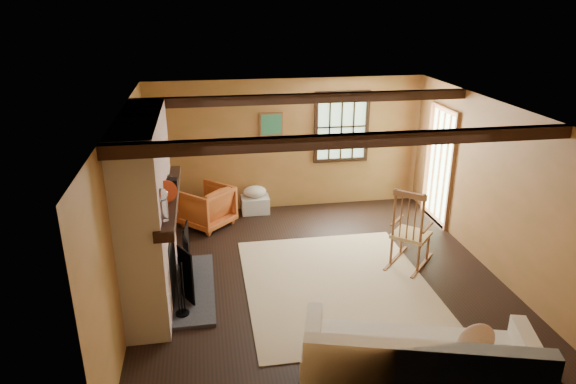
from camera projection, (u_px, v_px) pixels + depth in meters
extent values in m
plane|color=black|center=(319.00, 279.00, 7.23)|extent=(5.50, 5.50, 0.00)
cube|color=#AB6A3C|center=(287.00, 145.00, 9.34)|extent=(5.00, 0.02, 2.40)
cube|color=#AB6A3C|center=(396.00, 320.00, 4.27)|extent=(5.00, 0.02, 2.40)
cube|color=#AB6A3C|center=(127.00, 212.00, 6.42)|extent=(0.02, 5.50, 2.40)
cube|color=#AB6A3C|center=(495.00, 189.00, 7.19)|extent=(0.02, 5.50, 2.40)
cube|color=silver|center=(324.00, 110.00, 6.38)|extent=(5.00, 5.50, 0.02)
cube|color=black|center=(350.00, 141.00, 5.30)|extent=(5.00, 0.12, 0.14)
cube|color=black|center=(305.00, 98.00, 7.51)|extent=(5.00, 0.12, 0.14)
cube|color=black|center=(342.00, 127.00, 9.36)|extent=(1.02, 0.06, 1.32)
cube|color=#A1CB9B|center=(341.00, 127.00, 9.39)|extent=(0.90, 0.01, 1.20)
cube|color=black|center=(342.00, 127.00, 9.37)|extent=(0.90, 0.03, 0.02)
cube|color=brown|center=(439.00, 166.00, 8.83)|extent=(0.06, 1.00, 2.06)
cube|color=#A1CB9B|center=(440.00, 166.00, 8.83)|extent=(0.01, 0.80, 1.85)
cube|color=brown|center=(271.00, 124.00, 9.12)|extent=(0.42, 0.03, 0.42)
cube|color=#226767|center=(271.00, 125.00, 9.11)|extent=(0.36, 0.01, 0.36)
cube|color=#98413B|center=(147.00, 211.00, 6.46)|extent=(0.50, 2.20, 2.40)
cube|color=black|center=(158.00, 263.00, 6.74)|extent=(0.38, 1.00, 0.85)
cube|color=#3C3C42|center=(194.00, 288.00, 6.95)|extent=(0.55, 1.80, 0.05)
cube|color=black|center=(169.00, 198.00, 6.45)|extent=(0.22, 2.30, 0.12)
cube|color=black|center=(186.00, 275.00, 6.52)|extent=(0.20, 0.32, 0.72)
cube|color=black|center=(186.00, 261.00, 6.86)|extent=(0.09, 0.36, 0.72)
cube|color=black|center=(187.00, 249.00, 7.20)|extent=(0.06, 0.36, 0.72)
cylinder|color=black|center=(183.00, 313.00, 6.34)|extent=(0.17, 0.17, 0.02)
cylinder|color=black|center=(178.00, 291.00, 6.19)|extent=(0.02, 0.02, 0.70)
cylinder|color=black|center=(180.00, 290.00, 6.22)|extent=(0.02, 0.02, 0.70)
cylinder|color=black|center=(183.00, 288.00, 6.25)|extent=(0.02, 0.02, 0.70)
cylinder|color=white|center=(163.00, 210.00, 5.63)|extent=(0.11, 0.11, 0.24)
sphere|color=white|center=(162.00, 194.00, 5.56)|extent=(0.13, 0.13, 0.13)
cylinder|color=#B83715|center=(166.00, 192.00, 6.11)|extent=(0.28, 0.11, 0.28)
cube|color=black|center=(168.00, 184.00, 6.58)|extent=(0.24, 0.15, 0.13)
cylinder|color=black|center=(169.00, 179.00, 6.80)|extent=(0.08, 0.08, 0.10)
cylinder|color=black|center=(169.00, 179.00, 6.86)|extent=(0.06, 0.06, 0.07)
cube|color=#C8B185|center=(337.00, 285.00, 7.08)|extent=(2.50, 3.00, 0.01)
cube|color=tan|center=(411.00, 235.00, 7.51)|extent=(0.68, 0.68, 0.05)
cube|color=brown|center=(410.00, 195.00, 7.10)|extent=(0.39, 0.36, 0.08)
cylinder|color=brown|center=(428.00, 247.00, 7.64)|extent=(0.04, 0.04, 0.45)
cylinder|color=brown|center=(402.00, 240.00, 7.85)|extent=(0.04, 0.04, 0.45)
cylinder|color=brown|center=(418.00, 258.00, 7.32)|extent=(0.04, 0.04, 0.45)
cylinder|color=brown|center=(391.00, 251.00, 7.53)|extent=(0.04, 0.04, 0.45)
cylinder|color=brown|center=(422.00, 220.00, 7.11)|extent=(0.04, 0.04, 0.77)
cylinder|color=brown|center=(394.00, 214.00, 7.32)|extent=(0.04, 0.04, 0.77)
cylinder|color=brown|center=(415.00, 220.00, 7.17)|extent=(0.02, 0.02, 0.64)
cylinder|color=brown|center=(408.00, 218.00, 7.22)|extent=(0.02, 0.02, 0.64)
cylinder|color=brown|center=(401.00, 217.00, 7.27)|extent=(0.02, 0.02, 0.64)
cube|color=brown|center=(427.00, 227.00, 7.33)|extent=(0.32, 0.35, 0.03)
cube|color=brown|center=(397.00, 220.00, 7.56)|extent=(0.32, 0.35, 0.03)
cube|color=brown|center=(422.00, 265.00, 7.56)|extent=(0.62, 0.68, 0.03)
cube|color=brown|center=(395.00, 258.00, 7.77)|extent=(0.62, 0.68, 0.03)
cube|color=white|center=(417.00, 375.00, 5.05)|extent=(2.37, 1.55, 0.48)
cube|color=white|center=(426.00, 374.00, 4.54)|extent=(2.15, 0.76, 0.60)
cube|color=white|center=(312.00, 349.00, 5.08)|extent=(0.42, 0.99, 0.44)
cube|color=white|center=(530.00, 364.00, 4.86)|extent=(0.42, 0.99, 0.44)
ellipsoid|color=white|center=(476.00, 341.00, 4.97)|extent=(0.42, 0.24, 0.39)
cylinder|color=brown|center=(170.00, 213.00, 9.26)|extent=(0.43, 0.13, 0.13)
cylinder|color=brown|center=(178.00, 213.00, 9.28)|extent=(0.43, 0.13, 0.13)
cylinder|color=brown|center=(186.00, 212.00, 9.30)|extent=(0.43, 0.13, 0.13)
cylinder|color=brown|center=(169.00, 207.00, 9.21)|extent=(0.43, 0.13, 0.13)
cylinder|color=brown|center=(177.00, 206.00, 9.23)|extent=(0.43, 0.13, 0.13)
cylinder|color=brown|center=(185.00, 206.00, 9.25)|extent=(0.43, 0.13, 0.13)
cube|color=silver|center=(255.00, 204.00, 9.43)|extent=(0.50, 0.38, 0.30)
ellipsoid|color=white|center=(255.00, 192.00, 9.34)|extent=(0.42, 0.34, 0.21)
imported|color=#BF6026|center=(206.00, 206.00, 8.81)|extent=(1.09, 1.09, 0.71)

